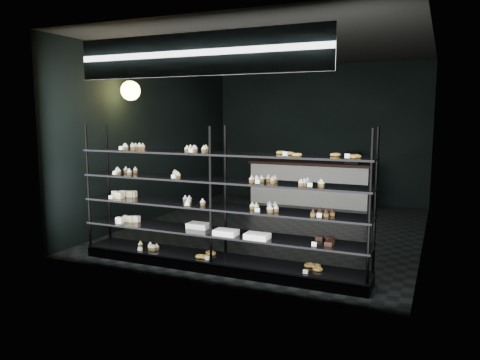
# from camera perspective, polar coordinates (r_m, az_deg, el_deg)

# --- Properties ---
(room) EXTENTS (5.01, 6.01, 3.20)m
(room) POSITION_cam_1_polar(r_m,az_deg,el_deg) (8.34, 4.50, 4.86)
(room) COLOR black
(room) RESTS_ON ground
(display_shelf) EXTENTS (4.00, 0.50, 1.91)m
(display_shelf) POSITION_cam_1_polar(r_m,az_deg,el_deg) (6.21, -2.85, -5.25)
(display_shelf) COLOR black
(display_shelf) RESTS_ON room
(signage) EXTENTS (3.30, 0.05, 0.50)m
(signage) POSITION_cam_1_polar(r_m,az_deg,el_deg) (5.68, -5.44, 15.02)
(signage) COLOR #0D1442
(signage) RESTS_ON room
(pendant_lamp) EXTENTS (0.32, 0.32, 0.89)m
(pendant_lamp) POSITION_cam_1_polar(r_m,az_deg,el_deg) (8.22, -13.21, 10.56)
(pendant_lamp) COLOR black
(pendant_lamp) RESTS_ON room
(service_counter) EXTENTS (2.80, 0.65, 1.23)m
(service_counter) POSITION_cam_1_polar(r_m,az_deg,el_deg) (10.84, 8.59, -0.33)
(service_counter) COLOR silver
(service_counter) RESTS_ON room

